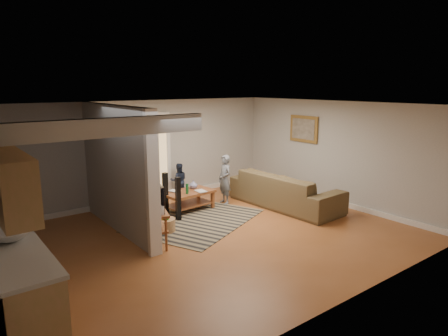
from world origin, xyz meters
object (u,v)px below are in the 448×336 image
Objects in this scene: coffee_table at (189,195)px; sofa at (285,206)px; speaker_right at (165,194)px; toy_basket at (165,224)px; child at (225,203)px; toddler at (179,198)px; tv_console at (154,212)px; speaker_left at (178,199)px.

sofa is at bearing -30.25° from coffee_table.
speaker_right reaches higher than toy_basket.
toddler is (-0.63, 1.12, 0.00)m from child.
speaker_right is at bearing 59.91° from toy_basket.
tv_console is 3.05m from toddler.
speaker_left is 0.77m from toy_basket.
tv_console is at bearing -137.36° from toy_basket.
tv_console is at bearing 75.10° from toddler.
tv_console is 1.18× the size of speaker_left.
speaker_left reaches higher than toy_basket.
speaker_left reaches higher than sofa.
coffee_table is at bearing 56.96° from sofa.
sofa is 2.72m from toddler.
toddler is (1.48, 1.92, -0.15)m from toy_basket.
child is 1.34× the size of toddler.
speaker_right is 1.06× the size of toddler.
coffee_table reaches higher than toddler.
coffee_table is 0.60m from speaker_right.
sofa is 2.90× the size of speaker_right.
child is at bearing -5.86° from coffee_table.
speaker_left is 0.79× the size of child.
speaker_right is (-2.57, 1.19, 0.48)m from sofa.
tv_console is 0.93× the size of child.
toy_basket is (-0.55, -0.94, -0.33)m from speaker_right.
speaker_left is at bearing -101.09° from speaker_right.
child reaches higher than sofa.
toddler reaches higher than sofa.
speaker_right is at bearing 72.06° from tv_console.
speaker_right reaches higher than toddler.
sofa is 2.69m from speaker_left.
coffee_table is 3.00× the size of toy_basket.
toddler reaches higher than toy_basket.
sofa is at bearing 51.20° from child.
speaker_left is 1.05× the size of toddler.
speaker_left is at bearing -68.49° from child.
speaker_left is (-0.57, -0.48, 0.12)m from coffee_table.
coffee_table is 1.26× the size of speaker_right.
sofa reaches higher than toy_basket.
tv_console reaches higher than sofa.
speaker_left reaches higher than child.
child reaches higher than toy_basket.
sofa is 6.91× the size of toy_basket.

